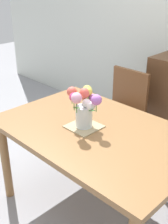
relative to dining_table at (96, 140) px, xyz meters
name	(u,v)px	position (x,y,z in m)	size (l,w,h in m)	color
ground_plane	(95,209)	(0.00, 0.00, -0.66)	(12.00, 12.00, 0.00)	#939399
dining_table	(96,140)	(0.00, 0.00, 0.00)	(1.45, 0.96, 0.75)	olive
chair_left	(122,108)	(-0.40, 0.82, -0.14)	(0.42, 0.42, 0.90)	brown
placemat	(84,126)	(-0.08, -0.04, 0.10)	(0.22, 0.22, 0.01)	tan
flower_vase	(84,105)	(-0.08, -0.04, 0.27)	(0.28, 0.24, 0.29)	silver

